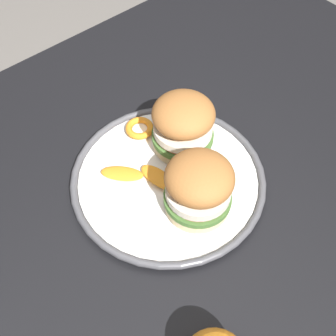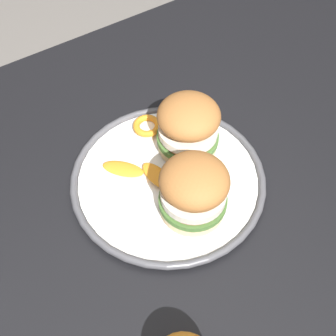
{
  "view_description": "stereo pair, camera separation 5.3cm",
  "coord_description": "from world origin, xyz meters",
  "px_view_note": "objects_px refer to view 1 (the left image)",
  "views": [
    {
      "loc": [
        0.3,
        0.26,
        1.38
      ],
      "look_at": [
        0.03,
        -0.05,
        0.81
      ],
      "focal_mm": 47.9,
      "sensor_mm": 36.0,
      "label": 1
    },
    {
      "loc": [
        0.25,
        0.3,
        1.38
      ],
      "look_at": [
        0.03,
        -0.05,
        0.81
      ],
      "focal_mm": 47.9,
      "sensor_mm": 36.0,
      "label": 2
    }
  ],
  "objects_px": {
    "dinner_plate": "(168,179)",
    "sandwich_half_right": "(199,187)",
    "sandwich_half_left": "(183,124)",
    "dining_table": "(198,227)"
  },
  "relations": [
    {
      "from": "dining_table",
      "to": "sandwich_half_left",
      "type": "bearing_deg",
      "value": -111.96
    },
    {
      "from": "dining_table",
      "to": "sandwich_half_left",
      "type": "xyz_separation_m",
      "value": [
        -0.04,
        -0.09,
        0.18
      ]
    },
    {
      "from": "sandwich_half_left",
      "to": "sandwich_half_right",
      "type": "distance_m",
      "value": 0.12
    },
    {
      "from": "dinner_plate",
      "to": "sandwich_half_left",
      "type": "distance_m",
      "value": 0.09
    },
    {
      "from": "dining_table",
      "to": "sandwich_half_left",
      "type": "height_order",
      "value": "sandwich_half_left"
    },
    {
      "from": "sandwich_half_left",
      "to": "dinner_plate",
      "type": "bearing_deg",
      "value": 29.37
    },
    {
      "from": "dinner_plate",
      "to": "sandwich_half_right",
      "type": "relative_size",
      "value": 2.39
    },
    {
      "from": "dining_table",
      "to": "sandwich_half_left",
      "type": "relative_size",
      "value": 8.51
    },
    {
      "from": "dinner_plate",
      "to": "sandwich_half_right",
      "type": "bearing_deg",
      "value": 88.35
    },
    {
      "from": "dinner_plate",
      "to": "dining_table",
      "type": "bearing_deg",
      "value": 116.45
    }
  ]
}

